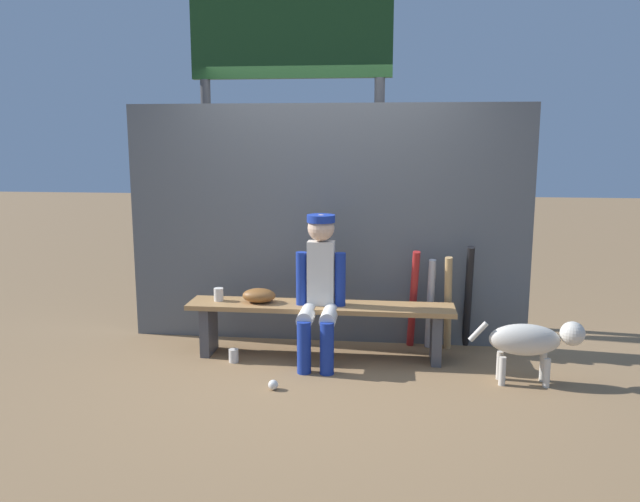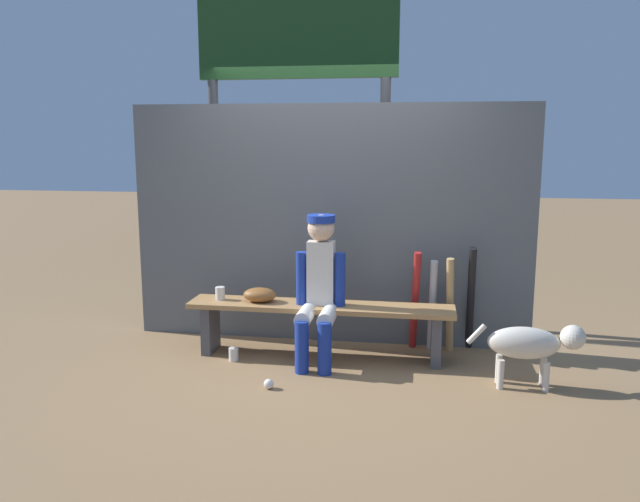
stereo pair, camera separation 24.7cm
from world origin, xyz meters
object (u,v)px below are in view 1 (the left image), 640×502
at_px(dugout_bench, 320,317).
at_px(bat_wood_tan, 448,304).
at_px(baseball, 273,385).
at_px(scoreboard, 297,75).
at_px(player_seated, 319,284).
at_px(baseball_glove, 259,296).
at_px(cup_on_bench, 219,294).
at_px(bat_aluminum_silver, 430,304).
at_px(cup_on_ground, 234,356).
at_px(bat_aluminum_black, 468,297).
at_px(bat_aluminum_red, 413,299).
at_px(dog, 532,341).

height_order(dugout_bench, bat_wood_tan, bat_wood_tan).
xyz_separation_m(baseball, scoreboard, (-0.10, 1.93, 2.38)).
bearing_deg(player_seated, baseball, -113.06).
height_order(player_seated, baseball_glove, player_seated).
height_order(cup_on_bench, scoreboard, scoreboard).
relative_size(bat_aluminum_silver, cup_on_bench, 7.29).
height_order(bat_aluminum_silver, cup_on_ground, bat_aluminum_silver).
bearing_deg(cup_on_ground, baseball_glove, 49.11).
distance_m(baseball_glove, cup_on_ground, 0.54).
bearing_deg(bat_aluminum_black, bat_wood_tan, -158.28).
relative_size(bat_wood_tan, baseball, 11.35).
distance_m(player_seated, bat_wood_tan, 1.16).
height_order(bat_aluminum_red, dog, bat_aluminum_red).
bearing_deg(bat_aluminum_black, player_seated, -159.63).
relative_size(player_seated, cup_on_bench, 10.99).
distance_m(baseball_glove, dog, 2.20).
bearing_deg(dog, bat_aluminum_silver, 134.61).
xyz_separation_m(bat_wood_tan, scoreboard, (-1.43, 0.91, 2.00)).
distance_m(dugout_bench, bat_aluminum_silver, 0.98).
xyz_separation_m(player_seated, scoreboard, (-0.37, 1.30, 1.77)).
relative_size(bat_aluminum_red, bat_aluminum_silver, 1.11).
bearing_deg(bat_aluminum_silver, bat_aluminum_red, -174.07).
xyz_separation_m(dugout_bench, dog, (1.64, -0.40, -0.02)).
bearing_deg(baseball, bat_aluminum_black, 35.90).
bearing_deg(bat_aluminum_silver, dugout_bench, -160.66).
xyz_separation_m(bat_aluminum_red, cup_on_bench, (-1.64, -0.29, 0.07)).
distance_m(baseball, scoreboard, 3.07).
bearing_deg(scoreboard, bat_aluminum_silver, -34.08).
bearing_deg(bat_aluminum_black, cup_on_bench, -170.97).
distance_m(player_seated, baseball_glove, 0.55).
bearing_deg(cup_on_ground, bat_aluminum_silver, 18.13).
distance_m(bat_aluminum_red, bat_aluminum_silver, 0.15).
xyz_separation_m(player_seated, cup_on_ground, (-0.70, -0.10, -0.60)).
bearing_deg(dog, baseball, -169.79).
bearing_deg(baseball, bat_aluminum_silver, 41.91).
distance_m(baseball, cup_on_bench, 1.08).
distance_m(player_seated, dog, 1.68).
xyz_separation_m(player_seated, baseball_glove, (-0.52, 0.11, -0.14)).
bearing_deg(cup_on_ground, scoreboard, 76.58).
distance_m(dugout_bench, dog, 1.68).
height_order(bat_aluminum_black, baseball, bat_aluminum_black).
bearing_deg(player_seated, baseball_glove, 168.28).
height_order(baseball_glove, baseball, baseball_glove).
bearing_deg(bat_wood_tan, player_seated, -159.86).
distance_m(cup_on_ground, scoreboard, 2.77).
height_order(player_seated, bat_wood_tan, player_seated).
distance_m(bat_aluminum_black, cup_on_ground, 2.06).
relative_size(bat_wood_tan, dog, 1.00).
height_order(baseball, cup_on_bench, cup_on_bench).
bearing_deg(baseball_glove, bat_aluminum_red, 13.46).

